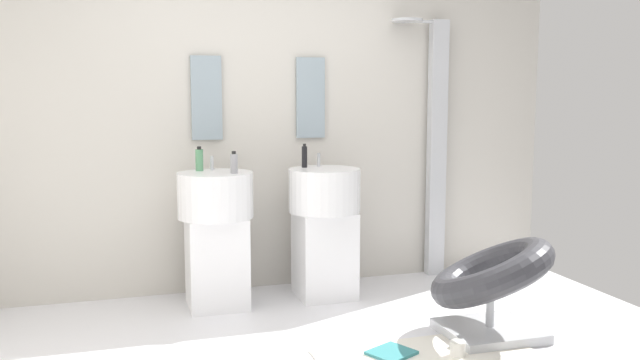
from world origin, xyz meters
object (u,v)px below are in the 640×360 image
at_px(lounge_chair, 491,280).
at_px(magazine_teal, 391,353).
at_px(pedestal_sink_right, 324,225).
at_px(soap_bottle_green, 199,160).
at_px(shower_column, 435,143).
at_px(pedestal_sink_left, 216,232).
at_px(soap_bottle_black, 304,157).
at_px(soap_bottle_grey, 234,163).
at_px(coffee_mug, 458,348).

height_order(lounge_chair, magazine_teal, lounge_chair).
bearing_deg(pedestal_sink_right, soap_bottle_green, 171.90).
distance_m(shower_column, soap_bottle_green, 1.91).
relative_size(pedestal_sink_left, pedestal_sink_right, 1.00).
relative_size(soap_bottle_black, soap_bottle_grey, 1.15).
height_order(shower_column, coffee_mug, shower_column).
bearing_deg(shower_column, soap_bottle_green, -174.60).
xyz_separation_m(lounge_chair, soap_bottle_green, (-1.59, 1.20, 0.67)).
distance_m(lounge_chair, magazine_teal, 0.78).
bearing_deg(pedestal_sink_left, shower_column, 9.52).
bearing_deg(pedestal_sink_left, soap_bottle_black, 9.68).
height_order(magazine_teal, coffee_mug, coffee_mug).
bearing_deg(coffee_mug, soap_bottle_grey, 130.23).
bearing_deg(magazine_teal, soap_bottle_green, 98.19).
height_order(pedestal_sink_left, magazine_teal, pedestal_sink_left).
distance_m(coffee_mug, soap_bottle_grey, 1.87).
relative_size(lounge_chair, soap_bottle_green, 6.41).
bearing_deg(coffee_mug, soap_bottle_black, 108.78).
bearing_deg(coffee_mug, lounge_chair, 34.36).
distance_m(soap_bottle_black, soap_bottle_grey, 0.59).
bearing_deg(coffee_mug, shower_column, 67.81).
distance_m(shower_column, soap_bottle_grey, 1.74).
xyz_separation_m(pedestal_sink_right, coffee_mug, (0.37, -1.32, -0.48)).
xyz_separation_m(shower_column, soap_bottle_black, (-1.15, -0.19, -0.06)).
xyz_separation_m(soap_bottle_green, soap_bottle_black, (0.76, -0.01, 0.00)).
height_order(pedestal_sink_left, lounge_chair, pedestal_sink_left).
distance_m(pedestal_sink_left, lounge_chair, 1.86).
height_order(pedestal_sink_right, magazine_teal, pedestal_sink_right).
height_order(shower_column, soap_bottle_grey, shower_column).
height_order(pedestal_sink_right, coffee_mug, pedestal_sink_right).
height_order(pedestal_sink_left, shower_column, shower_column).
height_order(magazine_teal, soap_bottle_grey, soap_bottle_grey).
xyz_separation_m(pedestal_sink_left, soap_bottle_grey, (0.12, -0.09, 0.48)).
xyz_separation_m(coffee_mug, soap_bottle_grey, (-1.04, 1.23, 0.96)).
height_order(lounge_chair, soap_bottle_green, soap_bottle_green).
relative_size(lounge_chair, soap_bottle_grey, 7.23).
xyz_separation_m(pedestal_sink_left, lounge_chair, (1.50, -1.08, -0.18)).
bearing_deg(shower_column, lounge_chair, -102.67).
xyz_separation_m(pedestal_sink_left, coffee_mug, (1.15, -1.32, -0.48)).
bearing_deg(pedestal_sink_right, pedestal_sink_left, 180.00).
relative_size(pedestal_sink_left, soap_bottle_green, 6.13).
distance_m(shower_column, lounge_chair, 1.59).
bearing_deg(soap_bottle_grey, pedestal_sink_left, 142.38).
xyz_separation_m(magazine_teal, soap_bottle_grey, (-0.69, 1.10, 0.99)).
distance_m(pedestal_sink_right, soap_bottle_grey, 0.83).
xyz_separation_m(magazine_teal, coffee_mug, (0.35, -0.13, 0.03)).
relative_size(shower_column, soap_bottle_black, 11.83).
xyz_separation_m(pedestal_sink_left, shower_column, (1.81, 0.30, 0.55)).
xyz_separation_m(pedestal_sink_right, magazine_teal, (0.02, -1.19, -0.51)).
bearing_deg(soap_bottle_black, coffee_mug, -71.22).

